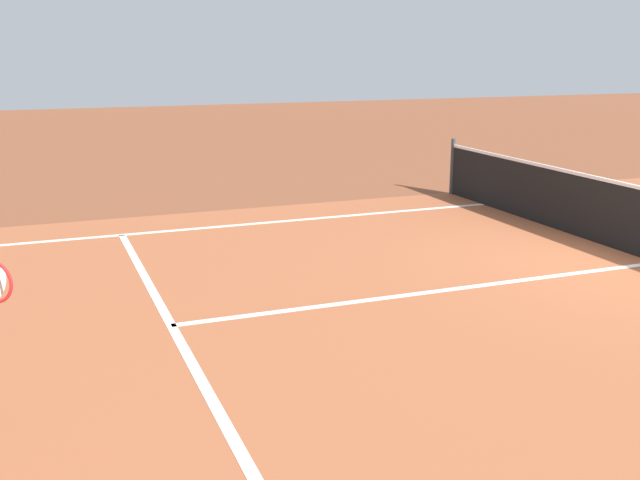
% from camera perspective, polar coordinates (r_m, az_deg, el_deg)
% --- Properties ---
extents(line_sideline_left, '(0.10, 11.89, 0.01)m').
position_cam_1_polar(line_sideline_left, '(11.84, -12.59, 0.58)').
color(line_sideline_left, white).
rests_on(line_sideline_left, ground_plane).
extents(line_service_near, '(8.22, 0.10, 0.01)m').
position_cam_1_polar(line_service_near, '(7.88, -11.20, -6.37)').
color(line_service_near, white).
rests_on(line_service_near, ground_plane).
extents(line_center_service, '(0.10, 6.40, 0.01)m').
position_cam_1_polar(line_center_service, '(8.94, 9.44, -3.76)').
color(line_center_service, white).
rests_on(line_center_service, ground_plane).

